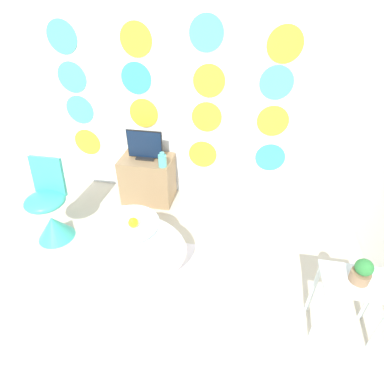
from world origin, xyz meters
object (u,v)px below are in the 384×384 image
Objects in this scene: vase at (162,160)px; potted_plant_left at (362,272)px; chair at (51,215)px; tv at (145,146)px; bathtub at (133,246)px.

potted_plant_left reaches higher than vase.
chair reaches higher than potted_plant_left.
vase is (0.23, -0.13, -0.08)m from tv.
bathtub is at bearing -15.68° from chair.
vase is 2.02m from potted_plant_left.
tv is 2.42× the size of vase.
potted_plant_left is (1.86, -1.33, -0.06)m from tv.
vase is at bearing 143.77° from potted_plant_left.
bathtub is 1.16m from tv.
bathtub is at bearing -79.56° from tv.
bathtub is 1.13× the size of chair.
bathtub is 5.23× the size of potted_plant_left.
tv is at bearing 47.92° from chair.
chair is 4.61× the size of potted_plant_left.
chair is at bearing 164.32° from bathtub.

